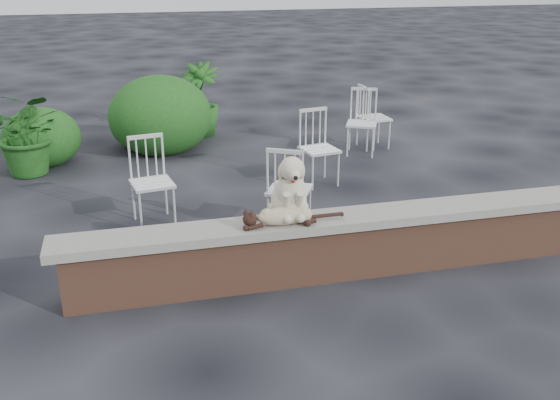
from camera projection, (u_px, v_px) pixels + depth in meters
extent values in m
plane|color=black|center=(401.00, 267.00, 5.85)|extent=(60.00, 60.00, 0.00)
cube|color=brown|center=(403.00, 242.00, 5.75)|extent=(6.00, 0.30, 0.50)
cube|color=slate|center=(405.00, 213.00, 5.65)|extent=(6.20, 0.40, 0.08)
imported|color=#1A4614|center=(28.00, 133.00, 8.15)|extent=(1.20, 1.10, 1.12)
imported|color=#1A4614|center=(199.00, 100.00, 9.98)|extent=(0.83, 0.83, 1.15)
ellipsoid|color=#1A4614|center=(42.00, 138.00, 8.62)|extent=(1.06, 0.97, 0.84)
ellipsoid|color=#1A4614|center=(160.00, 116.00, 9.15)|extent=(1.50, 1.37, 1.19)
ellipsoid|color=#1A4614|center=(144.00, 123.00, 9.43)|extent=(1.03, 0.94, 0.81)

